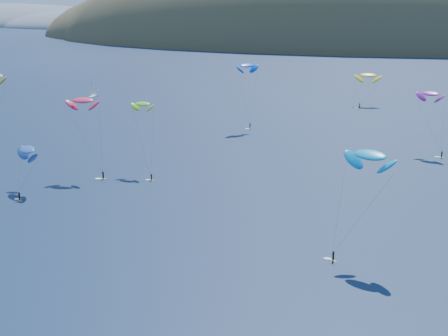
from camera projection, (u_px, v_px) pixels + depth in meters
name	position (u px, v px, depth m)	size (l,w,h in m)	color
island	(375.00, 52.00, 586.04)	(730.00, 300.00, 210.00)	#3D3526
headland	(23.00, 26.00, 872.26)	(460.00, 250.00, 60.00)	slate
sailboat	(93.00, 95.00, 279.33)	(7.85, 6.78, 9.70)	white
kitesurfer_3	(143.00, 104.00, 165.07)	(10.00, 12.76, 19.41)	yellow
kitesurfer_4	(247.00, 66.00, 214.76)	(8.78, 9.20, 23.92)	yellow
kitesurfer_5	(370.00, 155.00, 110.23)	(11.33, 9.99, 21.43)	yellow
kitesurfer_6	(431.00, 94.00, 182.52)	(9.41, 11.24, 19.73)	yellow
kitesurfer_9	(83.00, 101.00, 160.65)	(12.19, 7.82, 21.64)	yellow
kitesurfer_10	(27.00, 150.00, 149.69)	(9.92, 14.24, 12.38)	yellow
kitesurfer_11	(368.00, 75.00, 259.13)	(10.58, 11.83, 15.23)	yellow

